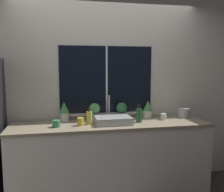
{
  "coord_description": "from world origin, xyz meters",
  "views": [
    {
      "loc": [
        -0.61,
        -2.74,
        1.66
      ],
      "look_at": [
        0.01,
        0.29,
        1.28
      ],
      "focal_mm": 40.0,
      "sensor_mm": 36.0,
      "label": 1
    }
  ],
  "objects": [
    {
      "name": "potted_plant_far_left",
      "position": [
        -0.58,
        0.52,
        1.07
      ],
      "size": [
        0.13,
        0.13,
        0.26
      ],
      "color": "silver",
      "rests_on": "counter"
    },
    {
      "name": "mug_yellow",
      "position": [
        -0.39,
        0.25,
        0.98
      ],
      "size": [
        0.08,
        0.08,
        0.1
      ],
      "color": "gold",
      "rests_on": "counter"
    },
    {
      "name": "sink",
      "position": [
        0.02,
        0.31,
        0.98
      ],
      "size": [
        0.45,
        0.44,
        0.33
      ],
      "color": "#ADADB2",
      "rests_on": "counter"
    },
    {
      "name": "bottle_tall",
      "position": [
        0.36,
        0.29,
        1.03
      ],
      "size": [
        0.07,
        0.07,
        0.23
      ],
      "color": "#235128",
      "rests_on": "counter"
    },
    {
      "name": "potted_plant_center_left",
      "position": [
        -0.18,
        0.52,
        1.05
      ],
      "size": [
        0.14,
        0.14,
        0.23
      ],
      "color": "silver",
      "rests_on": "counter"
    },
    {
      "name": "mug_white",
      "position": [
        0.74,
        0.37,
        0.97
      ],
      "size": [
        0.07,
        0.07,
        0.08
      ],
      "color": "white",
      "rests_on": "counter"
    },
    {
      "name": "soap_bottle",
      "position": [
        -0.28,
        0.3,
        1.02
      ],
      "size": [
        0.07,
        0.07,
        0.21
      ],
      "color": "#DBD14C",
      "rests_on": "counter"
    },
    {
      "name": "potted_plant_far_right",
      "position": [
        0.56,
        0.52,
        1.05
      ],
      "size": [
        0.13,
        0.13,
        0.24
      ],
      "color": "silver",
      "rests_on": "counter"
    },
    {
      "name": "mug_green",
      "position": [
        -0.68,
        0.24,
        0.97
      ],
      "size": [
        0.09,
        0.09,
        0.08
      ],
      "color": "#38844C",
      "rests_on": "counter"
    },
    {
      "name": "counter",
      "position": [
        0.0,
        0.29,
        0.47
      ],
      "size": [
        2.52,
        0.61,
        0.93
      ],
      "color": "white",
      "rests_on": "ground_plane"
    },
    {
      "name": "potted_plant_center_right",
      "position": [
        0.19,
        0.52,
        1.06
      ],
      "size": [
        0.15,
        0.15,
        0.23
      ],
      "color": "silver",
      "rests_on": "counter"
    },
    {
      "name": "kettle",
      "position": [
        1.09,
        0.47,
        1.0
      ],
      "size": [
        0.16,
        0.16,
        0.14
      ],
      "color": "#B2B2B7",
      "rests_on": "counter"
    },
    {
      "name": "wall_back",
      "position": [
        0.0,
        0.66,
        1.35
      ],
      "size": [
        8.0,
        0.09,
        2.7
      ],
      "color": "silver",
      "rests_on": "ground_plane"
    },
    {
      "name": "wall_right",
      "position": [
        2.33,
        1.5,
        1.35
      ],
      "size": [
        0.06,
        7.0,
        2.7
      ],
      "color": "silver",
      "rests_on": "ground_plane"
    }
  ]
}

